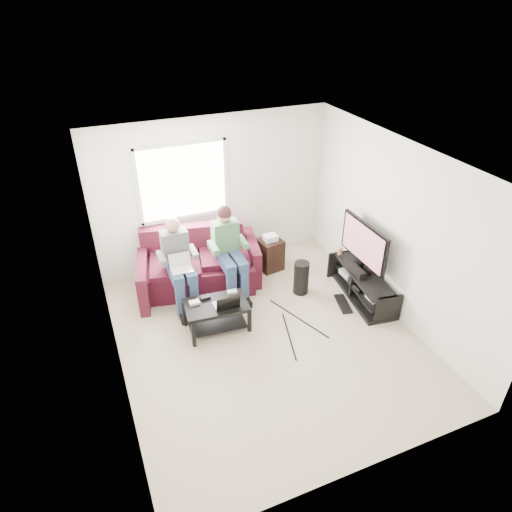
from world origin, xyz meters
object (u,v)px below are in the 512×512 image
at_px(tv_stand, 362,286).
at_px(subwoofer, 301,278).
at_px(coffee_table, 216,310).
at_px(sofa, 199,267).
at_px(tv, 364,244).
at_px(end_table, 270,254).

bearing_deg(tv_stand, subwoofer, 149.32).
height_order(coffee_table, subwoofer, subwoofer).
xyz_separation_m(sofa, tv, (2.26, -1.24, 0.58)).
height_order(sofa, coffee_table, sofa).
distance_m(coffee_table, tv, 2.43).
distance_m(tv_stand, tv, 0.72).
bearing_deg(tv_stand, end_table, 126.55).
xyz_separation_m(tv_stand, tv, (-0.00, 0.10, 0.71)).
xyz_separation_m(coffee_table, tv, (2.36, -0.06, 0.60)).
relative_size(sofa, tv_stand, 1.51).
bearing_deg(tv, subwoofer, 154.64).
distance_m(coffee_table, subwoofer, 1.57).
bearing_deg(sofa, coffee_table, -94.77).
bearing_deg(sofa, subwoofer, -30.51).
bearing_deg(subwoofer, end_table, 101.01).
bearing_deg(tv_stand, sofa, 149.42).
xyz_separation_m(sofa, end_table, (1.27, 0.00, -0.04)).
relative_size(coffee_table, subwoofer, 1.68).
bearing_deg(subwoofer, tv, -25.36).
height_order(coffee_table, end_table, end_table).
bearing_deg(coffee_table, end_table, 40.69).
height_order(sofa, subwoofer, sofa).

